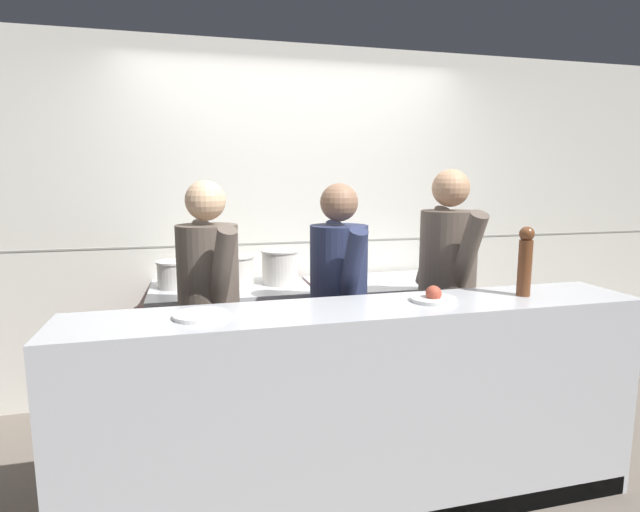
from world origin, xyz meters
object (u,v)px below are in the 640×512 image
(oven_range, at_px, (232,351))
(chef_head_cook, at_px, (209,313))
(sauce_pot, at_px, (234,270))
(plated_dish_appetiser, at_px, (433,297))
(chef_sous, at_px, (338,309))
(braising_pot, at_px, (280,266))
(chef_line, at_px, (446,293))
(plated_dish_main, at_px, (201,315))
(stock_pot, at_px, (176,273))
(mixing_bowl_steel, at_px, (359,274))
(pepper_mill, at_px, (525,260))

(oven_range, distance_m, chef_head_cook, 0.77)
(sauce_pot, relative_size, plated_dish_appetiser, 1.24)
(chef_sous, bearing_deg, braising_pot, 105.89)
(chef_sous, distance_m, chef_line, 0.70)
(sauce_pot, distance_m, chef_line, 1.40)
(plated_dish_main, height_order, chef_line, chef_line)
(chef_head_cook, bearing_deg, stock_pot, 88.84)
(oven_range, relative_size, chef_line, 0.62)
(oven_range, bearing_deg, chef_head_cook, -104.34)
(oven_range, distance_m, mixing_bowl_steel, 1.06)
(sauce_pot, distance_m, pepper_mill, 1.83)
(oven_range, height_order, chef_line, chef_line)
(mixing_bowl_steel, relative_size, pepper_mill, 0.79)
(sauce_pot, height_order, braising_pot, braising_pot)
(mixing_bowl_steel, distance_m, chef_line, 0.78)
(sauce_pot, bearing_deg, stock_pot, 175.74)
(plated_dish_appetiser, bearing_deg, oven_range, 127.09)
(braising_pot, height_order, mixing_bowl_steel, braising_pot)
(plated_dish_appetiser, distance_m, chef_line, 0.67)
(oven_range, height_order, stock_pot, stock_pot)
(oven_range, relative_size, sauce_pot, 3.79)
(plated_dish_main, xyz_separation_m, chef_head_cook, (0.05, 0.58, -0.15))
(pepper_mill, bearing_deg, sauce_pot, 138.29)
(plated_dish_main, height_order, pepper_mill, pepper_mill)
(stock_pot, distance_m, mixing_bowl_steel, 1.29)
(braising_pot, bearing_deg, mixing_bowl_steel, 7.05)
(braising_pot, xyz_separation_m, plated_dish_appetiser, (0.55, -1.18, 0.02))
(mixing_bowl_steel, distance_m, chef_head_cook, 1.29)
(oven_range, xyz_separation_m, pepper_mill, (1.39, -1.19, 0.77))
(stock_pot, distance_m, chef_line, 1.75)
(stock_pot, height_order, chef_sous, chef_sous)
(braising_pot, bearing_deg, oven_range, 179.02)
(pepper_mill, xyz_separation_m, chef_sous, (-0.82, 0.53, -0.33))
(sauce_pot, height_order, plated_dish_appetiser, same)
(mixing_bowl_steel, relative_size, plated_dish_appetiser, 1.25)
(plated_dish_main, height_order, chef_sous, chef_sous)
(chef_head_cook, distance_m, chef_line, 1.42)
(chef_sous, bearing_deg, plated_dish_main, -148.77)
(stock_pot, distance_m, plated_dish_appetiser, 1.74)
(braising_pot, distance_m, plated_dish_main, 1.31)
(braising_pot, xyz_separation_m, pepper_mill, (1.05, -1.19, 0.19))
(braising_pot, distance_m, chef_head_cook, 0.80)
(braising_pot, relative_size, mixing_bowl_steel, 0.93)
(chef_head_cook, bearing_deg, sauce_pot, 55.80)
(pepper_mill, bearing_deg, chef_head_cook, 159.40)
(chef_sous, bearing_deg, plated_dish_appetiser, -60.28)
(braising_pot, height_order, pepper_mill, pepper_mill)
(chef_head_cook, distance_m, chef_sous, 0.72)
(oven_range, distance_m, braising_pot, 0.67)
(mixing_bowl_steel, bearing_deg, plated_dish_main, -132.41)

